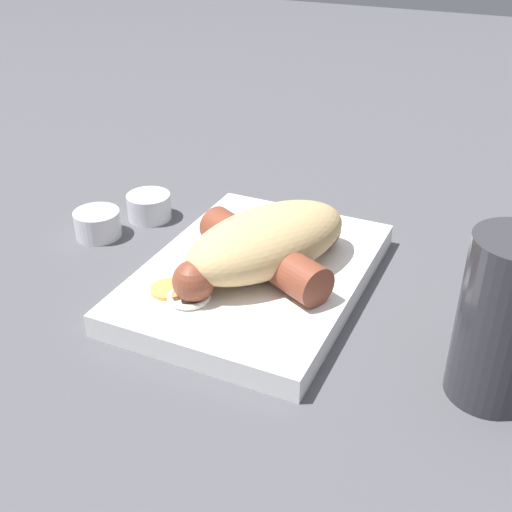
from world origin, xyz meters
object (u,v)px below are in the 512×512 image
(food_tray, at_px, (256,276))
(condiment_cup_near, at_px, (149,208))
(bread_roll, at_px, (268,241))
(drink_glass, at_px, (503,320))
(sausage, at_px, (262,253))
(condiment_cup_far, at_px, (98,225))

(food_tray, relative_size, condiment_cup_near, 5.39)
(bread_roll, relative_size, drink_glass, 1.44)
(bread_roll, distance_m, condiment_cup_near, 0.19)
(food_tray, distance_m, sausage, 0.03)
(sausage, bearing_deg, food_tray, 58.56)
(bread_roll, relative_size, condiment_cup_near, 3.86)
(sausage, bearing_deg, drink_glass, -104.31)
(food_tray, height_order, condiment_cup_near, condiment_cup_near)
(sausage, relative_size, drink_glass, 1.30)
(condiment_cup_far, relative_size, drink_glass, 0.37)
(bread_roll, xyz_separation_m, condiment_cup_near, (0.07, 0.17, -0.04))
(condiment_cup_near, bearing_deg, drink_glass, -109.36)
(bread_roll, bearing_deg, sausage, 153.18)
(condiment_cup_near, xyz_separation_m, drink_glass, (-0.13, -0.37, 0.05))
(drink_glass, bearing_deg, condiment_cup_near, 70.64)
(condiment_cup_near, bearing_deg, bread_roll, -113.16)
(food_tray, bearing_deg, drink_glass, -105.08)
(bread_roll, distance_m, sausage, 0.01)
(condiment_cup_far, bearing_deg, food_tray, -95.34)
(food_tray, relative_size, bread_roll, 1.40)
(bread_roll, bearing_deg, condiment_cup_far, 84.98)
(food_tray, xyz_separation_m, drink_glass, (-0.06, -0.21, 0.05))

